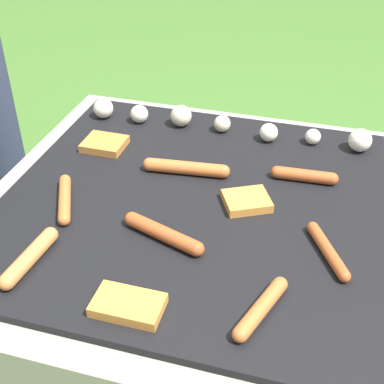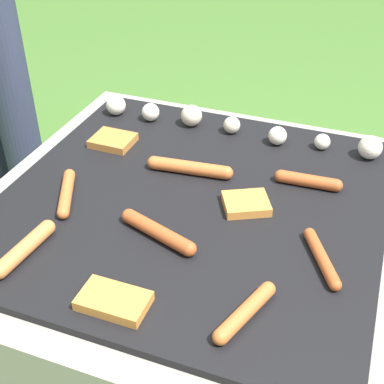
% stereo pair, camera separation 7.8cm
% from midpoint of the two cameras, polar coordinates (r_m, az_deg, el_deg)
% --- Properties ---
extents(ground_plane, '(14.00, 14.00, 0.00)m').
position_cam_midpoint_polar(ground_plane, '(1.50, 1.55, -15.00)').
color(ground_plane, '#3D6628').
extents(grill, '(0.94, 0.94, 0.46)m').
position_cam_midpoint_polar(grill, '(1.34, 1.70, -8.81)').
color(grill, gray).
rests_on(grill, ground_plane).
extents(sausage_front_center, '(0.21, 0.05, 0.03)m').
position_cam_midpoint_polar(sausage_front_center, '(1.27, 1.52, 2.58)').
color(sausage_front_center, '#B7602D').
rests_on(sausage_front_center, grill).
extents(sausage_mid_left, '(0.04, 0.17, 0.03)m').
position_cam_midpoint_polar(sausage_mid_left, '(1.07, -15.43, -5.85)').
color(sausage_mid_left, '#C6753D').
rests_on(sausage_mid_left, grill).
extents(sausage_back_center, '(0.18, 0.08, 0.03)m').
position_cam_midpoint_polar(sausage_back_center, '(1.07, -1.58, -4.31)').
color(sausage_back_center, '#A34C23').
rests_on(sausage_back_center, grill).
extents(sausage_mid_right, '(0.16, 0.04, 0.03)m').
position_cam_midpoint_polar(sausage_mid_right, '(1.26, 14.03, 1.15)').
color(sausage_mid_right, '#A34C23').
rests_on(sausage_mid_right, grill).
extents(sausage_front_left, '(0.07, 0.16, 0.03)m').
position_cam_midpoint_polar(sausage_front_left, '(0.93, 8.17, -12.63)').
color(sausage_front_left, '#B7602D').
rests_on(sausage_front_left, grill).
extents(sausage_back_right, '(0.09, 0.16, 0.03)m').
position_cam_midpoint_polar(sausage_back_right, '(1.21, -11.46, -0.14)').
color(sausage_back_right, '#B7602D').
rests_on(sausage_back_right, grill).
extents(sausage_back_left, '(0.09, 0.15, 0.02)m').
position_cam_midpoint_polar(sausage_back_left, '(1.06, 15.75, -6.83)').
color(sausage_back_left, '#A34C23').
rests_on(sausage_back_left, grill).
extents(bread_slice_right, '(0.12, 0.07, 0.02)m').
position_cam_midpoint_polar(bread_slice_right, '(0.95, -5.98, -11.54)').
color(bread_slice_right, '#D18438').
rests_on(bread_slice_right, grill).
extents(bread_slice_left, '(0.10, 0.09, 0.02)m').
position_cam_midpoint_polar(bread_slice_left, '(1.40, -6.84, 5.44)').
color(bread_slice_left, '#B27033').
rests_on(bread_slice_left, grill).
extents(bread_slice_center, '(0.12, 0.12, 0.02)m').
position_cam_midpoint_polar(bread_slice_center, '(1.17, 7.71, -1.28)').
color(bread_slice_center, '#D18438').
rests_on(bread_slice_center, grill).
extents(mushroom_row, '(0.75, 0.07, 0.06)m').
position_cam_midpoint_polar(mushroom_row, '(1.44, 5.55, 7.17)').
color(mushroom_row, silver).
rests_on(mushroom_row, grill).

